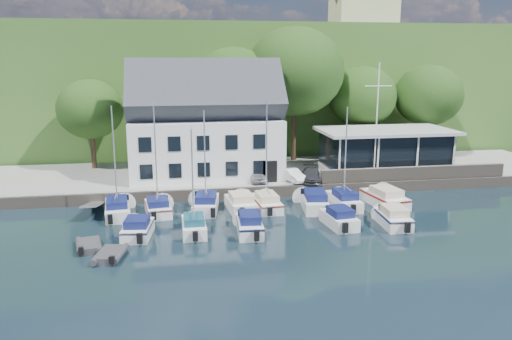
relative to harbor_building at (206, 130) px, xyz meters
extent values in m
plane|color=black|center=(7.00, -16.50, -5.35)|extent=(180.00, 180.00, 0.00)
cube|color=gray|center=(7.00, 1.00, -4.85)|extent=(60.00, 13.00, 1.00)
cube|color=#60584D|center=(7.00, -5.50, -4.85)|extent=(60.00, 0.30, 1.00)
cube|color=#2D5A21|center=(7.00, 45.50, 2.65)|extent=(160.00, 75.00, 16.00)
cube|color=olive|center=(15.00, 53.50, 10.80)|extent=(50.00, 30.00, 0.30)
cube|color=#60584D|center=(19.00, -5.10, -3.75)|extent=(18.00, 0.50, 1.20)
imported|color=#ABABAF|center=(4.30, -3.37, -3.73)|extent=(1.81, 3.76, 1.24)
imported|color=silver|center=(7.58, -3.92, -3.78)|extent=(2.24, 3.68, 1.15)
imported|color=#2E2F33|center=(9.36, -4.07, -3.77)|extent=(2.53, 4.29, 1.17)
imported|color=navy|center=(12.62, -2.60, -3.73)|extent=(2.35, 3.87, 1.24)
camera|label=1|loc=(-3.04, -47.33, 6.76)|focal=35.00mm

